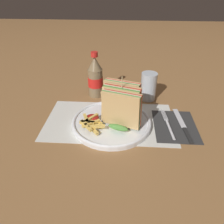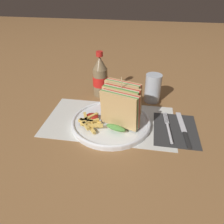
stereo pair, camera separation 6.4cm
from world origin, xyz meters
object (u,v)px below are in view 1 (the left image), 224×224
object	(u,v)px
glass_near	(148,88)
club_sandwich	(122,104)
fork	(169,126)
knife	(183,125)
plate_main	(112,122)
coke_bottle_near	(95,78)

from	to	relation	value
glass_near	club_sandwich	bearing A→B (deg)	-119.42
fork	knife	world-z (taller)	fork
fork	glass_near	size ratio (longest dim) A/B	1.51
plate_main	knife	world-z (taller)	plate_main
club_sandwich	fork	distance (m)	0.18
plate_main	knife	distance (m)	0.25
coke_bottle_near	glass_near	world-z (taller)	coke_bottle_near
plate_main	knife	size ratio (longest dim) A/B	1.39
club_sandwich	coke_bottle_near	world-z (taller)	coke_bottle_near
coke_bottle_near	fork	bearing A→B (deg)	-38.44
knife	plate_main	bearing A→B (deg)	176.27
club_sandwich	fork	xyz separation A→B (m)	(0.17, -0.02, -0.07)
coke_bottle_near	knife	bearing A→B (deg)	-32.24
club_sandwich	knife	bearing A→B (deg)	-0.81
club_sandwich	coke_bottle_near	bearing A→B (deg)	119.43
plate_main	club_sandwich	world-z (taller)	club_sandwich
plate_main	knife	xyz separation A→B (m)	(0.25, 0.01, -0.00)
fork	glass_near	distance (m)	0.22
club_sandwich	knife	distance (m)	0.23
plate_main	glass_near	bearing A→B (deg)	54.79
club_sandwich	glass_near	world-z (taller)	club_sandwich
fork	knife	size ratio (longest dim) A/B	0.87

